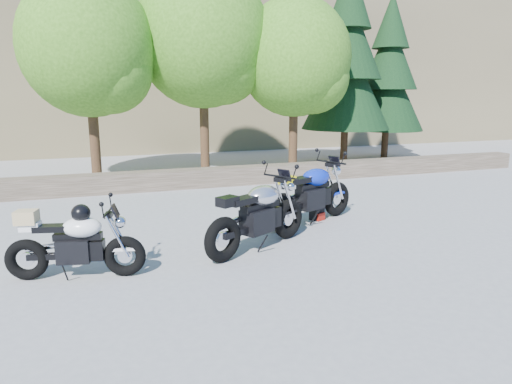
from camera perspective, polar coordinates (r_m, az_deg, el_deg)
ground at (r=7.49m, az=1.11°, el=-7.24°), size 90.00×90.00×0.00m
stone_wall at (r=12.57m, az=-7.72°, el=1.73°), size 22.00×0.55×0.50m
hillside at (r=35.41m, az=-10.99°, el=19.95°), size 80.00×30.00×15.00m
tree_decid_left at (r=13.81m, az=-19.79°, el=16.16°), size 3.67×3.67×5.62m
tree_decid_mid at (r=14.64m, az=-6.23°, el=18.09°), size 4.08×4.08×6.24m
tree_decid_right at (r=14.94m, az=5.31°, el=15.90°), size 3.54×3.54×5.41m
conifer_near at (r=17.22m, az=11.35°, el=15.81°), size 3.17×3.17×7.06m
conifer_far at (r=18.89m, az=16.27°, el=13.96°), size 2.82×2.82×6.27m
silver_bike at (r=7.38m, az=0.32°, el=-3.00°), size 2.09×1.24×1.15m
white_bike at (r=6.70m, az=-21.76°, el=-5.87°), size 1.86×0.68×1.04m
blue_bike at (r=8.97m, az=6.95°, el=-0.30°), size 2.22×1.09×1.17m
backpack at (r=9.29m, az=7.65°, el=-2.40°), size 0.32×0.30×0.36m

